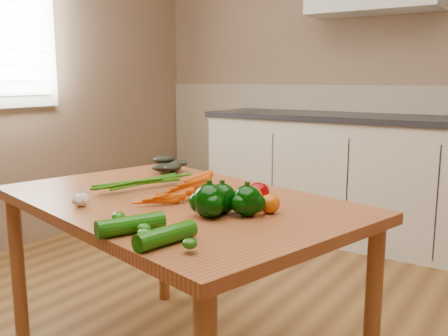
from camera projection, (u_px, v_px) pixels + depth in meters
room at (205, 49)px, 1.70m from camera, size 4.04×5.04×2.64m
counter_run at (404, 182)px, 3.38m from camera, size 2.84×0.64×1.14m
table at (175, 219)px, 1.84m from camera, size 1.51×1.16×0.72m
carrot_bunch at (168, 188)px, 1.84m from camera, size 0.29×0.25×0.07m
leafy_greens at (169, 162)px, 2.33m from camera, size 0.19×0.17×0.10m
garlic_bulb at (81, 200)px, 1.71m from camera, size 0.06×0.06×0.05m
pepper_a at (222, 199)px, 1.62m from camera, size 0.10×0.10×0.10m
pepper_b at (247, 201)px, 1.59m from camera, size 0.10×0.10×0.10m
pepper_c at (209, 201)px, 1.57m from camera, size 0.11×0.11×0.11m
tomato_a at (258, 193)px, 1.76m from camera, size 0.08×0.08×0.07m
tomato_b at (253, 195)px, 1.74m from camera, size 0.07×0.07×0.06m
tomato_c at (270, 204)px, 1.62m from camera, size 0.07×0.07×0.06m
zucchini_a at (166, 236)px, 1.31m from camera, size 0.08×0.19×0.05m
zucchini_b at (131, 225)px, 1.41m from camera, size 0.13×0.20×0.05m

